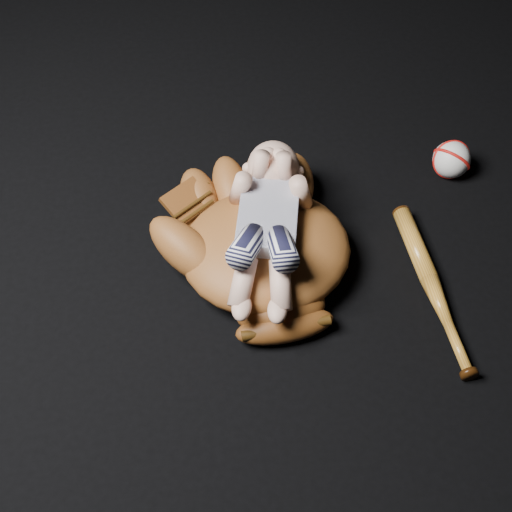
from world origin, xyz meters
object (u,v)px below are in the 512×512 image
(newborn_baby, at_px, (267,227))
(baseball, at_px, (452,159))
(baseball_bat, at_px, (433,288))
(baseball_glove, at_px, (266,244))

(newborn_baby, distance_m, baseball, 0.49)
(baseball_bat, relative_size, baseball, 4.83)
(newborn_baby, xyz_separation_m, baseball, (0.43, 0.21, -0.09))
(baseball_glove, distance_m, baseball, 0.48)
(baseball, bearing_deg, newborn_baby, -153.87)
(baseball_bat, bearing_deg, newborn_baby, 162.35)
(baseball_bat, height_order, baseball, baseball)
(baseball_glove, xyz_separation_m, baseball_bat, (0.31, -0.10, -0.05))
(baseball, bearing_deg, baseball_bat, -112.03)
(baseball_glove, xyz_separation_m, baseball, (0.43, 0.21, -0.03))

